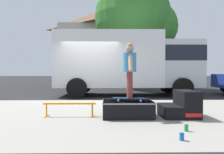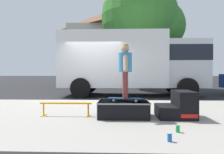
% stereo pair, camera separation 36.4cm
% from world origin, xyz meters
% --- Properties ---
extents(ground_plane, '(140.00, 140.00, 0.00)m').
position_xyz_m(ground_plane, '(0.00, 0.00, 0.00)').
color(ground_plane, black).
extents(sidewalk_slab, '(50.00, 5.00, 0.12)m').
position_xyz_m(sidewalk_slab, '(0.00, -3.00, 0.06)').
color(sidewalk_slab, gray).
rests_on(sidewalk_slab, ground).
extents(skate_box, '(1.14, 0.78, 0.36)m').
position_xyz_m(skate_box, '(1.23, -3.38, 0.31)').
color(skate_box, black).
rests_on(skate_box, sidewalk_slab).
extents(kicker_ramp, '(0.79, 0.79, 0.60)m').
position_xyz_m(kicker_ramp, '(2.46, -3.38, 0.37)').
color(kicker_ramp, black).
rests_on(kicker_ramp, sidewalk_slab).
extents(grind_rail, '(1.21, 0.28, 0.32)m').
position_xyz_m(grind_rail, '(-0.11, -3.32, 0.35)').
color(grind_rail, orange).
rests_on(grind_rail, sidewalk_slab).
extents(skateboard, '(0.80, 0.33, 0.07)m').
position_xyz_m(skateboard, '(1.27, -3.39, 0.54)').
color(skateboard, navy).
rests_on(skateboard, skate_box).
extents(skater_kid, '(0.30, 0.64, 1.24)m').
position_xyz_m(skater_kid, '(1.27, -3.39, 1.28)').
color(skater_kid, brown).
rests_on(skater_kid, skateboard).
extents(soda_can, '(0.07, 0.07, 0.13)m').
position_xyz_m(soda_can, '(2.12, -4.56, 0.18)').
color(soda_can, '#198C3F').
rests_on(soda_can, sidewalk_slab).
extents(soda_can_b, '(0.07, 0.07, 0.13)m').
position_xyz_m(soda_can_b, '(1.87, -5.04, 0.18)').
color(soda_can_b, '#1959B2').
rests_on(soda_can_b, sidewalk_slab).
extents(box_truck, '(6.91, 2.63, 3.05)m').
position_xyz_m(box_truck, '(1.78, 2.20, 1.70)').
color(box_truck, white).
rests_on(box_truck, ground).
extents(street_tree_main, '(5.93, 5.39, 7.83)m').
position_xyz_m(street_tree_main, '(2.84, 6.78, 4.97)').
color(street_tree_main, brown).
rests_on(street_tree_main, ground).
extents(house_behind, '(9.54, 8.22, 8.40)m').
position_xyz_m(house_behind, '(0.38, 15.63, 4.24)').
color(house_behind, beige).
rests_on(house_behind, ground).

